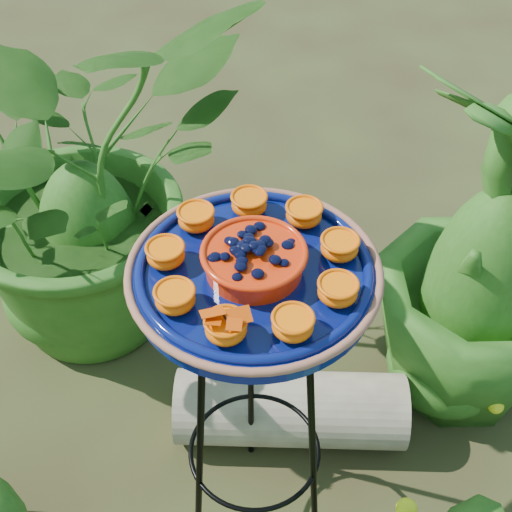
# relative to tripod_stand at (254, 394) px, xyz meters

# --- Properties ---
(ground_plane) EXTENTS (20.00, 20.00, 0.00)m
(ground_plane) POSITION_rel_tripod_stand_xyz_m (-0.07, 0.07, -0.50)
(ground_plane) COLOR #2F2115
(ground_plane) RESTS_ON ground
(tripod_stand) EXTENTS (0.35, 0.35, 0.82)m
(tripod_stand) POSITION_rel_tripod_stand_xyz_m (0.00, 0.00, 0.00)
(tripod_stand) COLOR black
(tripod_stand) RESTS_ON ground
(feeder_dish) EXTENTS (0.49, 0.49, 0.10)m
(feeder_dish) POSITION_rel_tripod_stand_xyz_m (-0.00, -0.00, 0.36)
(feeder_dish) COLOR #071052
(feeder_dish) RESTS_ON tripod_stand
(driftwood_log) EXTENTS (0.62, 0.27, 0.20)m
(driftwood_log) POSITION_rel_tripod_stand_xyz_m (0.06, 0.24, -0.40)
(driftwood_log) COLOR tan
(driftwood_log) RESTS_ON ground
(shrub_back_left) EXTENTS (1.22, 1.23, 1.03)m
(shrub_back_left) POSITION_rel_tripod_stand_xyz_m (-0.58, 0.62, 0.02)
(shrub_back_left) COLOR #235015
(shrub_back_left) RESTS_ON ground
(shrub_back_right) EXTENTS (0.77, 0.77, 0.97)m
(shrub_back_right) POSITION_rel_tripod_stand_xyz_m (0.51, 0.50, -0.01)
(shrub_back_right) COLOR #235015
(shrub_back_right) RESTS_ON ground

